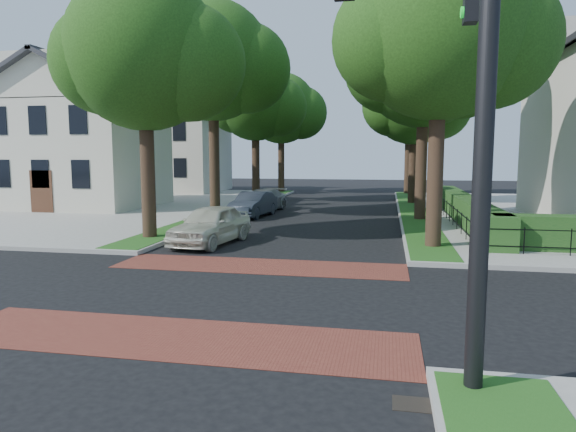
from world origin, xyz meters
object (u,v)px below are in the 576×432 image
Objects in this scene: parked_car_rear at (263,200)px; parked_car_middle at (253,204)px; traffic_signal at (468,61)px; parked_car_front at (211,225)px.

parked_car_middle is at bearing -79.07° from parked_car_rear.
parked_car_rear is (-0.14, 2.80, -0.03)m from parked_car_middle.
parked_car_rear is at bearing 110.49° from traffic_signal.
parked_car_front is at bearing 124.73° from traffic_signal.
traffic_signal is 21.96m from parked_car_middle.
traffic_signal is at bearing -46.98° from parked_car_front.
traffic_signal is at bearing -60.90° from parked_car_middle.
parked_car_rear is (-0.78, 11.60, -0.09)m from parked_car_front.
parked_car_front is 1.05× the size of parked_car_middle.
traffic_signal is 14.09m from parked_car_front.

